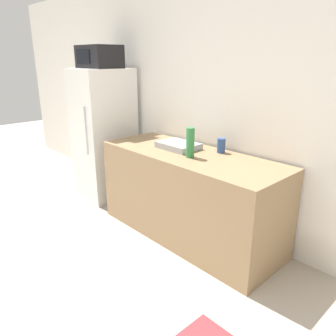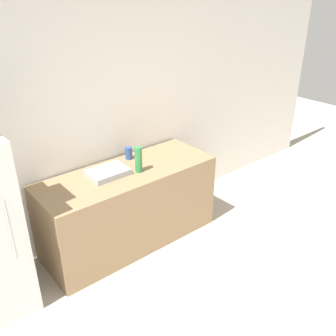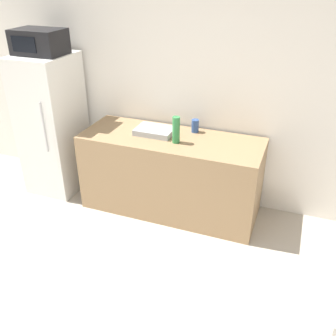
{
  "view_description": "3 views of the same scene",
  "coord_description": "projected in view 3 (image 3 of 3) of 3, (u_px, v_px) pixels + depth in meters",
  "views": [
    {
      "loc": [
        2.38,
        0.43,
        1.73
      ],
      "look_at": [
        0.53,
        2.16,
        0.87
      ],
      "focal_mm": 35.0,
      "sensor_mm": 36.0,
      "label": 1
    },
    {
      "loc": [
        -1.53,
        -0.3,
        2.61
      ],
      "look_at": [
        0.44,
        2.08,
        1.08
      ],
      "focal_mm": 40.0,
      "sensor_mm": 36.0,
      "label": 2
    },
    {
      "loc": [
        1.58,
        -0.71,
        2.45
      ],
      "look_at": [
        0.62,
        1.81,
        0.98
      ],
      "focal_mm": 40.0,
      "sensor_mm": 36.0,
      "label": 3
    }
  ],
  "objects": [
    {
      "name": "wall_back",
      "position": [
        155.0,
        83.0,
        4.11
      ],
      "size": [
        8.0,
        0.06,
        2.6
      ],
      "primitive_type": "cube",
      "color": "white",
      "rests_on": "ground_plane"
    },
    {
      "name": "refrigerator",
      "position": [
        53.0,
        125.0,
        4.35
      ],
      "size": [
        0.58,
        0.67,
        1.61
      ],
      "color": "white",
      "rests_on": "ground_plane"
    },
    {
      "name": "microwave",
      "position": [
        39.0,
        42.0,
        3.9
      ],
      "size": [
        0.52,
        0.36,
        0.26
      ],
      "color": "black",
      "rests_on": "refrigerator"
    },
    {
      "name": "counter",
      "position": [
        171.0,
        174.0,
        4.08
      ],
      "size": [
        1.91,
        0.71,
        0.87
      ],
      "primitive_type": "cube",
      "color": "#937551",
      "rests_on": "ground_plane"
    },
    {
      "name": "sink_basin",
      "position": [
        155.0,
        131.0,
        3.96
      ],
      "size": [
        0.4,
        0.29,
        0.06
      ],
      "primitive_type": "cube",
      "color": "#9EA3A8",
      "rests_on": "counter"
    },
    {
      "name": "bottle_tall",
      "position": [
        176.0,
        130.0,
        3.71
      ],
      "size": [
        0.08,
        0.08,
        0.27
      ],
      "primitive_type": "cylinder",
      "color": "#2D7F42",
      "rests_on": "counter"
    },
    {
      "name": "bottle_short",
      "position": [
        195.0,
        126.0,
        3.98
      ],
      "size": [
        0.08,
        0.08,
        0.14
      ],
      "primitive_type": "cylinder",
      "color": "#2D4C8C",
      "rests_on": "counter"
    }
  ]
}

